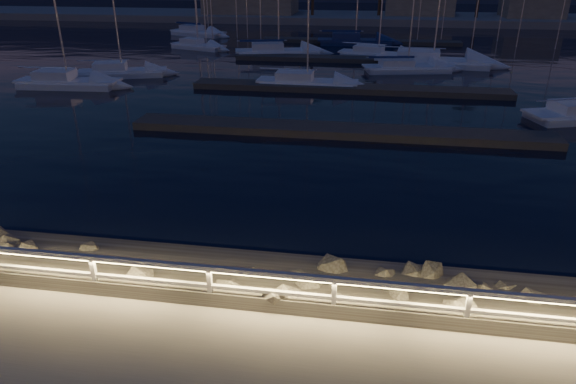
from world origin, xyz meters
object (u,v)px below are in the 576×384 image
sailboat_f (305,82)px  sailboat_e (120,71)px  sailboat_i (197,45)px  sailboat_l (430,60)px  sailboat_k (376,53)px  sailboat_n (354,41)px  sailboat_m (197,32)px  sailboat_j (276,51)px  guard_rail (289,284)px  sailboat_g (405,67)px  sailboat_a (66,81)px

sailboat_f → sailboat_e: bearing=174.9°
sailboat_f → sailboat_i: (-13.49, 16.20, -0.02)m
sailboat_e → sailboat_l: (24.61, 8.78, 0.04)m
sailboat_f → sailboat_k: (5.05, 13.73, -0.01)m
sailboat_l → sailboat_n: size_ratio=1.19×
sailboat_e → sailboat_i: size_ratio=1.11×
sailboat_e → sailboat_m: size_ratio=0.92×
sailboat_e → sailboat_k: (19.98, 12.23, -0.02)m
sailboat_e → sailboat_j: bearing=30.3°
sailboat_f → sailboat_n: bearing=84.0°
guard_rail → sailboat_m: bearing=110.7°
sailboat_e → sailboat_g: (22.36, 5.57, -0.02)m
sailboat_a → sailboat_k: size_ratio=0.99×
sailboat_g → sailboat_i: size_ratio=1.18×
sailboat_a → sailboat_k: (22.05, 16.52, -0.04)m
sailboat_j → sailboat_m: size_ratio=1.11×
sailboat_i → sailboat_j: 9.44m
sailboat_g → sailboat_k: 7.07m
sailboat_l → sailboat_n: bearing=126.7°
sailboat_a → sailboat_j: (12.48, 16.07, 0.01)m
sailboat_j → sailboat_n: 11.13m
sailboat_l → sailboat_m: sailboat_l is taller
sailboat_j → sailboat_n: bearing=35.9°
sailboat_g → sailboat_n: sailboat_n is taller
sailboat_f → sailboat_i: sailboat_f is taller
sailboat_l → sailboat_j: bearing=173.2°
sailboat_g → sailboat_m: (-24.42, 19.56, 0.05)m
sailboat_l → sailboat_a: bearing=-148.8°
sailboat_e → sailboat_f: size_ratio=0.95×
sailboat_a → sailboat_g: 26.34m
sailboat_a → sailboat_l: 29.70m
sailboat_i → sailboat_l: 23.91m
sailboat_a → sailboat_e: 4.76m
sailboat_k → sailboat_n: sailboat_n is taller
sailboat_l → sailboat_n: (-7.15, 11.62, -0.01)m
sailboat_i → sailboat_n: sailboat_n is taller
sailboat_n → sailboat_g: bearing=-76.7°
sailboat_l → sailboat_m: size_ratio=1.33×
sailboat_j → sailboat_l: (14.20, -3.00, 0.01)m
sailboat_f → sailboat_l: (9.68, 10.28, 0.05)m
sailboat_g → sailboat_k: sailboat_k is taller
guard_rail → sailboat_j: bearing=100.8°
sailboat_a → sailboat_j: bearing=47.9°
sailboat_e → sailboat_l: sailboat_l is taller
sailboat_g → sailboat_j: sailboat_j is taller
sailboat_i → sailboat_g: bearing=-3.9°
sailboat_m → sailboat_i: bearing=-50.6°
sailboat_a → sailboat_k: sailboat_k is taller
sailboat_i → sailboat_m: sailboat_m is taller
sailboat_e → guard_rail: bearing=-75.6°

